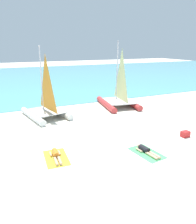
# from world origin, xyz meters

# --- Properties ---
(ground_plane) EXTENTS (120.00, 120.00, 0.00)m
(ground_plane) POSITION_xyz_m (0.00, 10.00, 0.00)
(ground_plane) COLOR silver
(ocean_water) EXTENTS (120.00, 40.00, 0.05)m
(ocean_water) POSITION_xyz_m (0.00, 32.03, 0.03)
(ocean_water) COLOR #5BB2C1
(ocean_water) RESTS_ON ground
(sailboat_white) EXTENTS (3.45, 4.62, 5.44)m
(sailboat_white) POSITION_xyz_m (-2.58, 9.49, 0.81)
(sailboat_white) COLOR white
(sailboat_white) RESTS_ON ground
(sailboat_red) EXTENTS (3.47, 4.83, 5.82)m
(sailboat_red) POSITION_xyz_m (4.11, 9.84, 0.87)
(sailboat_red) COLOR #CC3838
(sailboat_red) RESTS_ON ground
(towel_left) EXTENTS (1.24, 1.98, 0.01)m
(towel_left) POSITION_xyz_m (-3.55, 2.70, 0.01)
(towel_left) COLOR yellow
(towel_left) RESTS_ON ground
(sunbather_left) EXTENTS (0.57, 1.57, 0.30)m
(sunbather_left) POSITION_xyz_m (-3.55, 2.77, 0.13)
(sunbather_left) COLOR orange
(sunbather_left) RESTS_ON towel_left
(towel_right) EXTENTS (1.31, 2.01, 0.01)m
(towel_right) POSITION_xyz_m (0.89, 1.23, 0.01)
(towel_right) COLOR #4CB266
(towel_right) RESTS_ON ground
(sunbather_right) EXTENTS (0.59, 1.57, 0.30)m
(sunbather_right) POSITION_xyz_m (0.89, 1.30, 0.13)
(sunbather_right) COLOR black
(sunbather_right) RESTS_ON towel_right
(cooler_box) EXTENTS (0.50, 0.36, 0.36)m
(cooler_box) POSITION_xyz_m (4.35, 2.00, 0.18)
(cooler_box) COLOR red
(cooler_box) RESTS_ON ground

